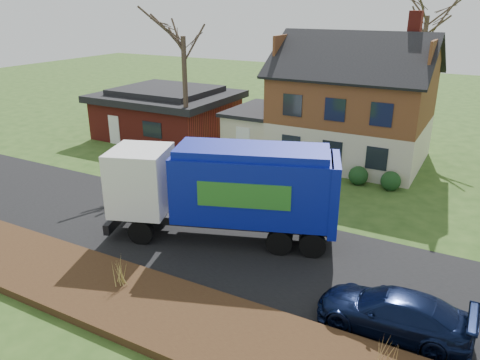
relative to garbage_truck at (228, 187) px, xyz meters
The scene contains 11 objects.
ground 2.53m from the garbage_truck, 137.89° to the right, with size 120.00×120.00×0.00m, color #294717.
road 2.52m from the garbage_truck, 137.89° to the right, with size 80.00×7.00×0.02m, color black.
mulch_verge 6.26m from the garbage_truck, 95.57° to the right, with size 80.00×3.50×0.30m, color black.
main_house 13.53m from the garbage_truck, 86.06° to the left, with size 12.95×8.95×9.26m.
ranch_house 17.73m from the garbage_truck, 135.18° to the left, with size 9.80×8.20×3.70m.
garbage_truck is the anchor object (origin of this frame).
silver_sedan 5.01m from the garbage_truck, 115.48° to the left, with size 1.60×4.60×1.51m, color #9C9FA4.
navy_wagon 8.36m from the garbage_truck, 21.11° to the right, with size 1.91×4.71×1.37m, color black.
tree_front_west 13.83m from the garbage_truck, 132.88° to the left, with size 3.62×3.62×10.77m.
grass_clump_mid 5.73m from the garbage_truck, 103.72° to the right, with size 0.37×0.31×1.04m.
grass_clump_east 9.52m from the garbage_truck, 32.75° to the right, with size 0.38×0.31×0.94m.
Camera 1 is at (9.82, -15.34, 9.68)m, focal length 35.00 mm.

